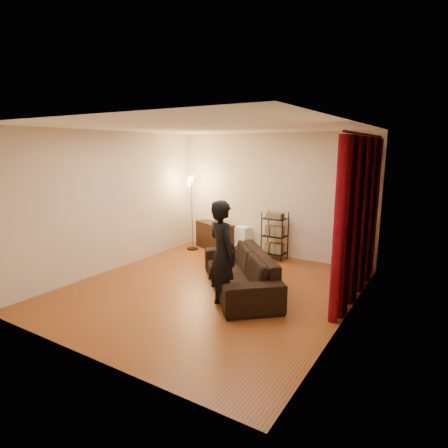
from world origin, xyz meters
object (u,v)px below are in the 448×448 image
Objects in this scene: storage_boxes at (243,240)px; wire_shelf at (275,236)px; sofa at (239,271)px; person at (222,255)px; floor_lamp at (192,213)px; media_cabinet at (215,236)px.

wire_shelf reaches higher than storage_boxes.
wire_shelf is (-0.23, 1.95, 0.19)m from sofa.
sofa is 1.40× the size of person.
sofa is 2.85m from floor_lamp.
person is at bearing -69.12° from wire_shelf.
sofa is 2.20× the size of wire_shelf.
storage_boxes is 0.87m from wire_shelf.
media_cabinet is at bearing 32.90° from floor_lamp.
media_cabinet is 1.76× the size of storage_boxes.
sofa is 3.72× the size of storage_boxes.
wire_shelf is (-0.34, 2.67, -0.30)m from person.
media_cabinet is (-1.78, 1.98, -0.02)m from sofa.
storage_boxes is at bearing 165.95° from sofa.
floor_lamp reaches higher than media_cabinet.
wire_shelf is at bearing -6.64° from storage_boxes.
media_cabinet is at bearing -167.32° from wire_shelf.
wire_shelf is 2.05m from floor_lamp.
storage_boxes is at bearing -172.93° from wire_shelf.
floor_lamp is at bearing -158.75° from wire_shelf.
wire_shelf is at bearing 7.54° from floor_lamp.
sofa is 1.98m from wire_shelf.
person is at bearing -31.84° from media_cabinet.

